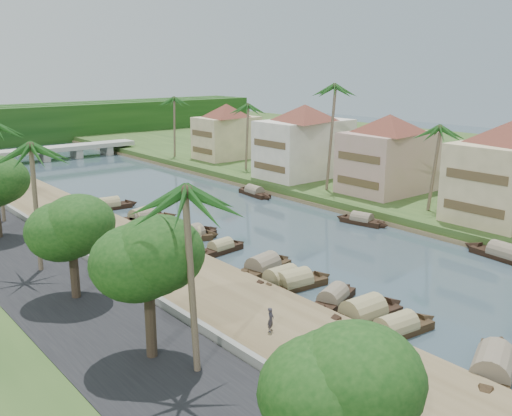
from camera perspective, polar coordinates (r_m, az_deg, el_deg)
ground at (r=51.06m, az=11.19°, el=-5.41°), size 220.00×220.00×0.00m
left_bank at (r=57.12m, az=-15.43°, el=-3.11°), size 10.00×180.00×0.80m
right_bank at (r=77.35m, az=8.88°, el=1.88°), size 16.00×180.00×1.20m
road at (r=54.40m, az=-23.65°, el=-4.36°), size 8.00×180.00×1.40m
retaining_wall at (r=55.40m, az=-19.46°, el=-2.93°), size 0.40×180.00×1.10m
far_right_fill at (r=107.39m, az=22.28°, el=4.41°), size 60.00×220.00×1.15m
treeline at (r=136.18m, az=-23.30°, el=7.64°), size 120.00×14.00×8.00m
bridge at (r=109.99m, az=-19.02°, el=5.52°), size 28.00×4.00×2.40m
building_near at (r=64.02m, az=23.86°, el=3.54°), size 14.85×14.85×10.20m
building_mid at (r=73.34m, az=13.06°, el=5.41°), size 14.11×14.11×9.70m
building_far at (r=81.83m, az=4.85°, el=6.78°), size 15.59×15.59×10.20m
building_distant at (r=97.73m, az=-2.96°, el=7.73°), size 12.62×12.62×9.20m
sampan_0 at (r=35.49m, az=22.57°, el=-14.66°), size 9.50×5.28×2.46m
sampan_1 at (r=40.08m, az=10.66°, el=-10.34°), size 8.22×2.39×2.40m
sampan_2 at (r=38.42m, az=13.80°, el=-11.67°), size 7.79×2.36×2.05m
sampan_3 at (r=42.11m, az=7.71°, el=-9.00°), size 7.08×3.83×1.94m
sampan_4 at (r=44.66m, az=3.79°, el=-7.49°), size 7.75×2.48×2.17m
sampan_5 at (r=45.09m, az=2.58°, el=-7.26°), size 7.08×2.03×2.26m
sampan_6 at (r=47.81m, az=0.70°, el=-5.96°), size 7.85×3.28×2.28m
sampan_7 at (r=52.74m, az=-3.54°, el=-4.05°), size 6.40×1.98×1.75m
sampan_8 at (r=56.65m, az=-6.70°, el=-2.82°), size 6.42×3.63×1.99m
sampan_9 at (r=56.36m, az=-6.76°, el=-2.90°), size 9.03×3.83×2.24m
sampan_10 at (r=58.97m, az=-10.05°, el=-2.25°), size 7.96×3.49×2.16m
sampan_11 at (r=64.55m, az=-11.44°, el=-0.88°), size 7.22×3.89×2.07m
sampan_12 at (r=64.11m, az=-11.03°, el=-0.97°), size 7.58×2.99×1.83m
sampan_13 at (r=70.44m, az=-14.59°, el=0.21°), size 7.84×2.31×2.13m
sampan_14 at (r=55.38m, az=23.80°, el=-4.37°), size 2.58×9.23×2.20m
sampan_15 at (r=62.96m, az=10.54°, el=-1.22°), size 2.73×6.65×1.81m
sampan_16 at (r=75.32m, az=-0.15°, el=1.57°), size 2.10×7.68×1.90m
canoe_1 at (r=42.05m, az=11.05°, el=-9.63°), size 4.68×2.44×0.76m
canoe_2 at (r=58.30m, az=-5.83°, el=-2.62°), size 5.84×2.12×0.84m
palm_1 at (r=64.35m, az=17.50°, el=7.48°), size 3.20×3.20×10.62m
palm_2 at (r=72.30m, az=7.49°, el=11.74°), size 3.20×3.20×14.63m
palm_3 at (r=86.58m, az=-0.99°, el=10.08°), size 3.20×3.20×11.23m
palm_4 at (r=27.56m, az=-6.52°, el=1.44°), size 3.20×3.20×11.24m
palm_5 at (r=45.35m, az=-21.70°, el=5.54°), size 3.20×3.20×11.24m
palm_7 at (r=99.91m, az=-8.30°, el=10.68°), size 3.20×3.20×11.57m
tree_0 at (r=20.99m, az=8.47°, el=-17.29°), size 4.79×4.79×6.65m
tree_1 at (r=30.50m, az=-10.80°, el=-5.08°), size 4.97×4.97×7.71m
tree_2 at (r=39.88m, az=-18.03°, el=-1.98°), size 4.87×4.87×6.95m
tree_6 at (r=85.79m, az=6.98°, el=7.11°), size 4.76×4.76×7.29m
person_near at (r=35.89m, az=1.49°, el=-11.09°), size 0.68×0.60×1.55m
person_far at (r=48.71m, az=-10.28°, el=-4.23°), size 1.09×1.03×1.78m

